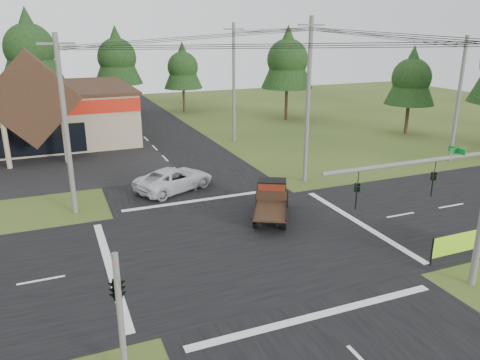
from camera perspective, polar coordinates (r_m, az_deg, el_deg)
ground at (r=24.65m, az=0.90°, el=-7.71°), size 120.00×120.00×0.00m
road_ns at (r=24.64m, az=0.90°, el=-7.69°), size 12.00×120.00×0.02m
road_ew at (r=24.64m, az=0.90°, el=-7.68°), size 120.00×12.00×0.02m
traffic_signal_mast at (r=20.47m, az=24.91°, el=-1.58°), size 8.12×0.24×7.00m
traffic_signal_corner at (r=14.96m, az=-14.87°, el=-11.34°), size 0.53×2.48×4.40m
utility_pole_nw at (r=28.88m, az=-20.51°, el=6.29°), size 2.00×0.30×10.50m
utility_pole_ne at (r=33.33m, az=8.29°, el=9.55°), size 2.00×0.30×11.50m
utility_pole_far at (r=42.24m, az=25.08°, el=8.94°), size 2.00×0.30×10.20m
utility_pole_n at (r=45.85m, az=-0.76°, el=11.83°), size 2.00×0.30×11.20m
tree_row_c at (r=61.42m, az=-24.32°, el=14.68°), size 7.28×7.28×13.13m
tree_row_d at (r=63.08m, az=-14.80°, el=14.46°), size 6.16×6.16×11.11m
tree_row_e at (r=62.84m, az=-7.00°, el=13.66°), size 5.04×5.04×9.09m
tree_side_ne at (r=57.16m, az=5.82°, el=14.63°), size 6.16×6.16×11.11m
tree_side_e_near at (r=52.02m, az=20.19°, el=11.83°), size 5.04×5.04×9.09m
antique_flatbed_truck at (r=27.38m, az=3.80°, el=-2.65°), size 4.07×5.32×2.10m
roadside_banner at (r=25.33m, az=25.65°, el=-7.11°), size 4.16×0.16×1.42m
white_pickup at (r=32.52m, az=-8.01°, el=0.11°), size 6.27×4.74×1.58m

